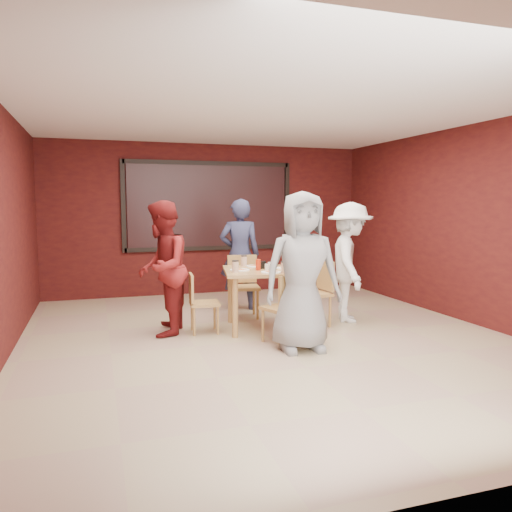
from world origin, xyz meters
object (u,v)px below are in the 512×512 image
object	(u,v)px
diner_left	(162,268)
chair_left	(199,300)
diner_right	(350,262)
diner_back	(240,254)
chair_back	(243,282)
diner_front	(302,272)
dining_table	(263,277)
chair_front	(286,304)
chair_right	(318,289)

from	to	relation	value
diner_left	chair_left	bearing A→B (deg)	96.77
diner_left	diner_right	world-z (taller)	diner_left
diner_back	diner_left	world-z (taller)	diner_back
chair_back	diner_front	world-z (taller)	diner_front
diner_back	diner_left	size ratio (longest dim) A/B	1.02
dining_table	chair_left	distance (m)	0.90
chair_left	dining_table	bearing A→B (deg)	-3.25
chair_front	diner_left	distance (m)	1.68
chair_left	diner_front	world-z (taller)	diner_front
diner_left	diner_right	distance (m)	2.66
dining_table	diner_front	xyz separation A→B (m)	(0.11, -1.07, 0.21)
chair_left	diner_left	bearing A→B (deg)	170.83
dining_table	diner_back	xyz separation A→B (m)	(0.06, 1.33, 0.18)
chair_front	chair_left	size ratio (longest dim) A/B	1.09
dining_table	diner_front	distance (m)	1.10
diner_back	diner_right	bearing A→B (deg)	149.20
diner_right	chair_left	bearing A→B (deg)	110.55
chair_right	diner_back	xyz separation A→B (m)	(-0.73, 1.37, 0.37)
diner_right	diner_left	bearing A→B (deg)	108.92
diner_back	diner_right	xyz separation A→B (m)	(1.28, -1.28, -0.03)
dining_table	diner_back	distance (m)	1.34
chair_left	chair_back	bearing A→B (deg)	42.60
diner_left	diner_front	bearing A→B (deg)	66.15
chair_back	chair_right	bearing A→B (deg)	-45.24
chair_back	diner_front	distance (m)	1.92
dining_table	chair_back	distance (m)	0.83
chair_back	diner_back	size ratio (longest dim) A/B	0.52
chair_right	diner_back	world-z (taller)	diner_back
chair_front	chair_back	xyz separation A→B (m)	(-0.07, 1.59, 0.03)
diner_front	chair_front	bearing A→B (deg)	109.51
diner_front	diner_right	bearing A→B (deg)	46.78
chair_front	chair_left	distance (m)	1.22
chair_left	diner_right	xyz separation A→B (m)	(2.20, 0.00, 0.41)
chair_back	diner_back	bearing A→B (deg)	79.33
chair_front	diner_left	bearing A→B (deg)	146.20
chair_back	diner_right	size ratio (longest dim) A/B	0.54
diner_back	chair_left	bearing A→B (deg)	68.60
dining_table	chair_left	bearing A→B (deg)	176.75
dining_table	chair_left	world-z (taller)	dining_table
diner_back	chair_back	bearing A→B (deg)	93.57
diner_back	diner_right	distance (m)	1.81
dining_table	diner_right	xyz separation A→B (m)	(1.33, 0.05, 0.15)
chair_back	chair_left	xyz separation A→B (m)	(-0.82, -0.75, -0.08)
chair_back	diner_front	size ratio (longest dim) A/B	0.50
chair_front	diner_right	xyz separation A→B (m)	(1.30, 0.84, 0.37)
chair_left	diner_right	bearing A→B (deg)	0.07
chair_left	diner_back	bearing A→B (deg)	54.36
diner_front	diner_right	world-z (taller)	diner_front
dining_table	chair_right	distance (m)	0.82
diner_back	diner_left	xyz separation A→B (m)	(-1.38, -1.21, -0.02)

